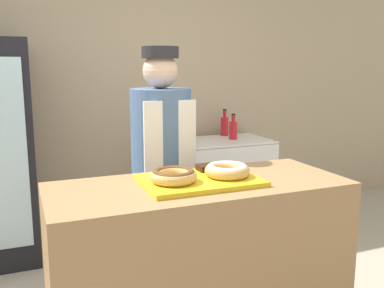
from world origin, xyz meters
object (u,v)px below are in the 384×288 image
donut_light_glaze (227,170)px  chest_freezer (215,183)px  bottle_orange (186,129)px  serving_tray (200,180)px  brownie_back_right (206,168)px  bottle_red (233,129)px  donut_chocolate_glaze (174,175)px  brownie_back_left (173,171)px  baker_person (162,172)px  bottle_red_b (225,125)px  bottle_red_b_b (191,137)px

donut_light_glaze → chest_freezer: size_ratio=0.22×
donut_light_glaze → bottle_orange: (0.49, 1.83, -0.07)m
serving_tray → chest_freezer: bearing=62.4°
brownie_back_right → bottle_red: (1.00, 1.59, -0.07)m
donut_chocolate_glaze → donut_light_glaze: bearing=0.0°
brownie_back_left → baker_person: 0.53m
baker_person → bottle_red_b: (1.10, 1.31, 0.08)m
baker_person → brownie_back_right: bearing=-80.8°
brownie_back_left → brownie_back_right: size_ratio=1.00×
chest_freezer → bottle_red_b_b: bearing=-146.6°
bottle_red_b_b → donut_light_glaze: bearing=-105.5°
baker_person → bottle_orange: bearing=62.0°
bottle_orange → baker_person: bearing=-118.0°
donut_light_glaze → brownie_back_right: 0.16m
bottle_red_b → bottle_red_b_b: bearing=-141.0°
baker_person → donut_chocolate_glaze: bearing=-103.4°
bottle_orange → bottle_red_b: bottle_orange is taller
brownie_back_left → bottle_orange: size_ratio=0.31×
baker_person → bottle_red_b_b: size_ratio=7.24×
donut_light_glaze → bottle_red_b_b: (0.42, 1.53, -0.09)m
chest_freezer → bottle_red: bottle_red is taller
donut_light_glaze → bottle_red_b: (0.97, 1.97, -0.08)m
serving_tray → bottle_red_b: bearing=60.3°
bottle_red → bottle_red_b: bottle_red_b is taller
brownie_back_left → donut_light_glaze: bearing=-32.3°
brownie_back_left → donut_chocolate_glaze: bearing=-108.3°
brownie_back_left → baker_person: size_ratio=0.05×
bottle_red_b → bottle_red_b_b: size_ratio=1.18×
serving_tray → donut_chocolate_glaze: 0.15m
donut_chocolate_glaze → serving_tray: bearing=7.1°
donut_light_glaze → bottle_red_b_b: size_ratio=1.00×
chest_freezer → bottle_red_b_b: bottle_red_b_b is taller
brownie_back_left → baker_person: baker_person is taller
brownie_back_left → chest_freezer: 1.97m
bottle_red_b → donut_chocolate_glaze: bearing=-122.6°
bottle_red_b → brownie_back_right: bearing=-119.3°
bottle_red → donut_chocolate_glaze: bearing=-125.4°
serving_tray → baker_person: (0.01, 0.64, -0.11)m
serving_tray → brownie_back_left: (-0.09, 0.13, 0.03)m
brownie_back_left → bottle_orange: bottle_orange is taller
brownie_back_right → chest_freezer: size_ratio=0.08×
donut_light_glaze → chest_freezer: (0.76, 1.75, -0.60)m
serving_tray → baker_person: 0.65m
brownie_back_left → bottle_red_b: (1.21, 1.82, -0.06)m
chest_freezer → bottle_red_b: bearing=46.5°
serving_tray → baker_person: size_ratio=0.35×
brownie_back_left → bottle_red_b_b: size_ratio=0.38×
brownie_back_left → bottle_red_b_b: bottle_red_b_b is taller
donut_light_glaze → serving_tray: bearing=172.9°
serving_tray → donut_chocolate_glaze: bearing=-172.9°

